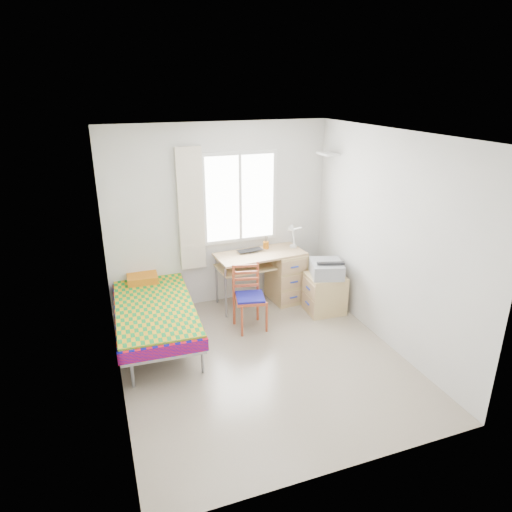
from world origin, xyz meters
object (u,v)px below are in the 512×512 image
(desk, at_px, (281,273))
(cabinet, at_px, (324,294))
(printer, at_px, (326,268))
(chair, at_px, (249,293))
(bed, at_px, (153,307))

(desk, relative_size, cabinet, 2.35)
(printer, bearing_deg, cabinet, -133.01)
(chair, xyz_separation_m, printer, (1.15, 0.04, 0.17))
(desk, xyz_separation_m, chair, (-0.71, -0.59, 0.06))
(cabinet, bearing_deg, desk, 130.80)
(desk, bearing_deg, bed, -171.68)
(bed, height_order, chair, bed)
(bed, bearing_deg, printer, -0.33)
(bed, bearing_deg, chair, -4.86)
(cabinet, relative_size, printer, 0.95)
(bed, distance_m, chair, 1.24)
(desk, relative_size, chair, 1.49)
(chair, height_order, cabinet, chair)
(bed, xyz_separation_m, printer, (2.38, -0.12, 0.23))
(desk, distance_m, chair, 0.93)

